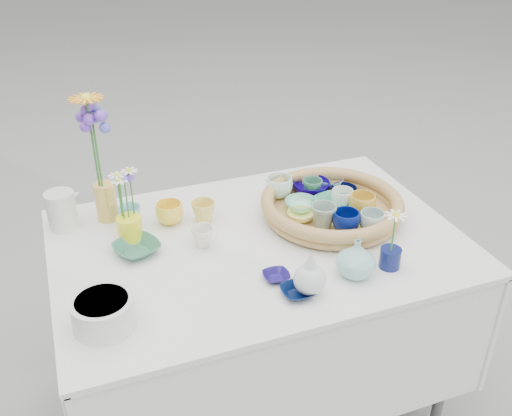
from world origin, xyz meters
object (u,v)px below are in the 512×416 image
object	(u,v)px
wicker_tray	(332,206)
bud_vase_seafoam	(356,258)
display_table	(258,408)
tall_vase_yellow	(106,202)

from	to	relation	value
wicker_tray	bud_vase_seafoam	distance (m)	0.33
display_table	bud_vase_seafoam	size ratio (longest dim) A/B	10.83
tall_vase_yellow	wicker_tray	bearing A→B (deg)	-19.40
bud_vase_seafoam	display_table	bearing A→B (deg)	125.97
display_table	wicker_tray	bearing A→B (deg)	10.12
display_table	wicker_tray	world-z (taller)	wicker_tray
display_table	wicker_tray	xyz separation A→B (m)	(0.28, 0.05, 0.80)
wicker_tray	bud_vase_seafoam	bearing A→B (deg)	-105.22
display_table	bud_vase_seafoam	xyz separation A→B (m)	(0.19, -0.27, 0.82)
display_table	tall_vase_yellow	world-z (taller)	tall_vase_yellow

